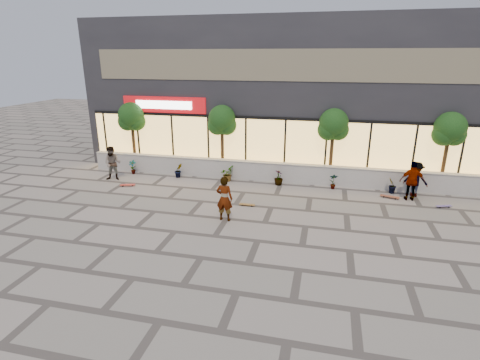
% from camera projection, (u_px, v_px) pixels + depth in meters
% --- Properties ---
extents(ground, '(80.00, 80.00, 0.00)m').
position_uv_depth(ground, '(258.00, 241.00, 13.73)').
color(ground, gray).
rests_on(ground, ground).
extents(planter_wall, '(22.00, 0.42, 1.04)m').
position_uv_depth(planter_wall, '(282.00, 172.00, 20.03)').
color(planter_wall, silver).
rests_on(planter_wall, ground).
extents(retail_building, '(24.00, 9.17, 8.50)m').
position_uv_depth(retail_building, '(295.00, 92.00, 23.92)').
color(retail_building, '#27272C').
rests_on(retail_building, ground).
extents(shrub_a, '(0.43, 0.29, 0.81)m').
position_uv_depth(shrub_a, '(133.00, 167.00, 21.41)').
color(shrub_a, '#123913').
rests_on(shrub_a, ground).
extents(shrub_b, '(0.57, 0.57, 0.81)m').
position_uv_depth(shrub_b, '(178.00, 170.00, 20.80)').
color(shrub_b, '#123913').
rests_on(shrub_b, ground).
extents(shrub_c, '(0.68, 0.77, 0.81)m').
position_uv_depth(shrub_c, '(227.00, 174.00, 20.19)').
color(shrub_c, '#123913').
rests_on(shrub_c, ground).
extents(shrub_d, '(0.64, 0.64, 0.81)m').
position_uv_depth(shrub_d, '(279.00, 177.00, 19.58)').
color(shrub_d, '#123913').
rests_on(shrub_d, ground).
extents(shrub_e, '(0.46, 0.35, 0.81)m').
position_uv_depth(shrub_e, '(333.00, 181.00, 18.97)').
color(shrub_e, '#123913').
rests_on(shrub_e, ground).
extents(shrub_f, '(0.55, 0.57, 0.81)m').
position_uv_depth(shrub_f, '(392.00, 186.00, 18.36)').
color(shrub_f, '#123913').
rests_on(shrub_f, ground).
extents(tree_west, '(1.60, 1.50, 3.92)m').
position_uv_depth(tree_west, '(131.00, 118.00, 21.85)').
color(tree_west, '#3F2816').
rests_on(tree_west, ground).
extents(tree_midwest, '(1.60, 1.50, 3.92)m').
position_uv_depth(tree_midwest, '(222.00, 122.00, 20.66)').
color(tree_midwest, '#3F2816').
rests_on(tree_midwest, ground).
extents(tree_mideast, '(1.60, 1.50, 3.92)m').
position_uv_depth(tree_mideast, '(333.00, 126.00, 19.35)').
color(tree_mideast, '#3F2816').
rests_on(tree_mideast, ground).
extents(tree_east, '(1.60, 1.50, 3.92)m').
position_uv_depth(tree_east, '(450.00, 131.00, 18.16)').
color(tree_east, '#3F2816').
rests_on(tree_east, ground).
extents(skater_center, '(0.72, 0.50, 1.90)m').
position_uv_depth(skater_center, '(224.00, 199.00, 15.18)').
color(skater_center, white).
rests_on(skater_center, ground).
extents(skater_left, '(1.04, 0.89, 1.86)m').
position_uv_depth(skater_left, '(113.00, 163.00, 20.21)').
color(skater_left, '#9C8165').
rests_on(skater_left, ground).
extents(skater_right_near, '(1.12, 0.51, 1.88)m').
position_uv_depth(skater_right_near, '(412.00, 181.00, 17.34)').
color(skater_right_near, white).
rests_on(skater_right_near, ground).
extents(skater_right_far, '(1.24, 0.93, 1.70)m').
position_uv_depth(skater_right_far, '(416.00, 179.00, 17.86)').
color(skater_right_far, maroon).
rests_on(skater_right_far, ground).
extents(skateboard_center, '(0.71, 0.18, 0.09)m').
position_uv_depth(skateboard_center, '(247.00, 204.00, 16.91)').
color(skateboard_center, brown).
rests_on(skateboard_center, ground).
extents(skateboard_left, '(0.80, 0.44, 0.09)m').
position_uv_depth(skateboard_left, '(128.00, 185.00, 19.46)').
color(skateboard_left, red).
rests_on(skateboard_left, ground).
extents(skateboard_right_near, '(0.89, 0.45, 0.10)m').
position_uv_depth(skateboard_right_near, '(390.00, 196.00, 17.82)').
color(skateboard_right_near, brown).
rests_on(skateboard_right_near, ground).
extents(skateboard_right_far, '(0.73, 0.42, 0.09)m').
position_uv_depth(skateboard_right_far, '(444.00, 206.00, 16.74)').
color(skateboard_right_far, '#5F4E8F').
rests_on(skateboard_right_far, ground).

